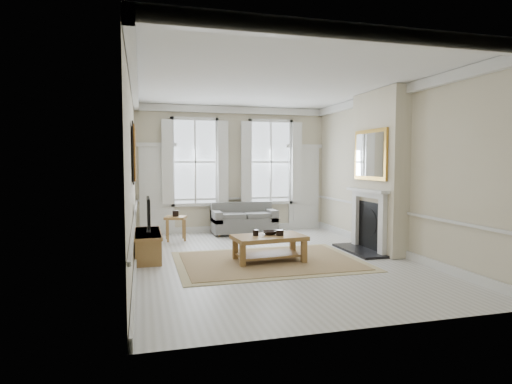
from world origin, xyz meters
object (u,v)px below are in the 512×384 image
object	(u,v)px
sofa	(244,220)
side_table	(176,221)
tv_stand	(148,245)
coffee_table	(269,240)

from	to	relation	value
sofa	side_table	bearing A→B (deg)	-163.52
sofa	tv_stand	bearing A→B (deg)	-136.21
coffee_table	tv_stand	xyz separation A→B (m)	(-2.23, 0.87, -0.16)
sofa	coffee_table	bearing A→B (deg)	-94.89
sofa	side_table	world-z (taller)	sofa
side_table	coffee_table	xyz separation A→B (m)	(1.54, -2.74, -0.05)
side_table	tv_stand	distance (m)	2.00
sofa	side_table	size ratio (longest dim) A/B	2.83
coffee_table	tv_stand	world-z (taller)	tv_stand
sofa	coffee_table	world-z (taller)	sofa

